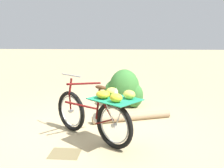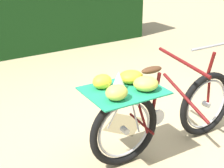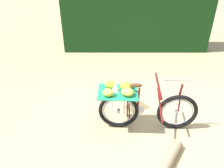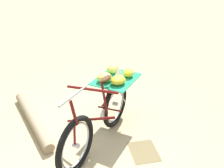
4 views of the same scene
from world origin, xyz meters
name	(u,v)px [view 2 (image 2 of 4)]	position (x,y,z in m)	size (l,w,h in m)	color
ground_plane	(184,141)	(0.00, 0.00, 0.00)	(60.00, 60.00, 0.00)	tan
foliage_hedge	(32,3)	(-2.40, -3.42, 0.91)	(4.77, 0.90, 1.83)	#143814
bicycle	(159,108)	(0.28, -0.24, 0.49)	(1.58, 1.34, 1.03)	black
leaf_litter_patch	(124,124)	(-0.11, -0.73, 0.00)	(0.44, 0.36, 0.01)	olive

